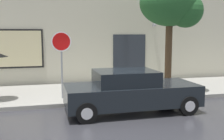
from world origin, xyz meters
TOP-DOWN VIEW (x-y plane):
  - ground_plane at (0.00, 0.00)m, footprint 60.00×60.00m
  - sidewalk at (0.00, 3.00)m, footprint 20.00×4.00m
  - building_facade at (-0.02, 5.50)m, footprint 20.00×0.67m
  - parked_car at (1.04, -0.07)m, footprint 4.46×1.91m
  - fire_hydrant at (0.63, 2.18)m, footprint 0.30×0.44m
  - street_tree at (3.62, 2.09)m, footprint 2.61×2.22m
  - stop_sign at (-1.09, 1.82)m, footprint 0.76×0.10m

SIDE VIEW (x-z plane):
  - ground_plane at x=0.00m, z-range 0.00..0.00m
  - sidewalk at x=0.00m, z-range 0.00..0.15m
  - fire_hydrant at x=0.63m, z-range 0.14..0.94m
  - parked_car at x=1.04m, z-range -0.01..1.42m
  - stop_sign at x=-1.09m, z-range 0.68..3.26m
  - building_facade at x=-0.02m, z-range -0.02..6.98m
  - street_tree at x=3.62m, z-range 1.44..6.20m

